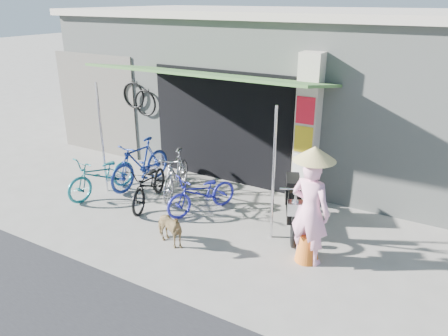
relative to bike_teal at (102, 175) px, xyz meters
The scene contains 13 objects.
ground 3.03m from the bike_teal, 11.39° to the right, with size 80.00×80.00×0.00m, color gray.
bicycle_shop 5.55m from the bike_teal, 56.92° to the left, with size 12.30×5.30×3.66m.
shop_pillar 4.35m from the bike_teal, 26.11° to the left, with size 0.42×0.44×3.00m.
awning 3.08m from the bike_teal, 27.00° to the left, with size 4.60×1.88×2.72m.
neighbour_left 3.00m from the bike_teal, 135.93° to the left, with size 2.60×0.06×2.60m, color #6B665B.
bike_teal is the anchor object (origin of this frame).
bike_blue 0.87m from the bike_teal, 63.47° to the left, with size 0.49×1.74×1.05m, color navy.
bike_black 1.17m from the bike_teal, ahead, with size 0.57×1.63×0.86m, color black.
bike_silver 1.56m from the bike_teal, 28.76° to the left, with size 0.45×1.59×0.96m, color #9C9CA1.
bike_navy 2.30m from the bike_teal, ahead, with size 0.53×1.52×0.80m, color #212299.
street_dog 2.62m from the bike_teal, 21.31° to the right, with size 0.34×0.74×0.62m, color #947A4E.
moped 4.06m from the bike_teal, 10.15° to the left, with size 0.93×1.77×1.06m.
nun 4.66m from the bike_teal, ahead, with size 0.70×0.64×1.93m.
Camera 1 is at (3.56, -5.45, 3.94)m, focal length 35.00 mm.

